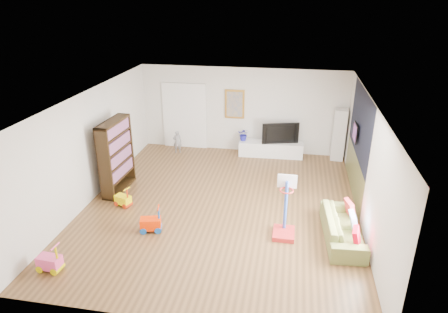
% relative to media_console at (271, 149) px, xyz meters
% --- Properties ---
extents(floor, '(6.50, 7.50, 0.00)m').
position_rel_media_console_xyz_m(floor, '(-0.96, -3.42, -0.23)').
color(floor, brown).
rests_on(floor, ground).
extents(ceiling, '(6.50, 7.50, 0.00)m').
position_rel_media_console_xyz_m(ceiling, '(-0.96, -3.42, 2.47)').
color(ceiling, white).
rests_on(ceiling, ground).
extents(wall_back, '(6.50, 0.00, 2.70)m').
position_rel_media_console_xyz_m(wall_back, '(-0.96, 0.33, 1.12)').
color(wall_back, silver).
rests_on(wall_back, ground).
extents(wall_front, '(6.50, 0.00, 2.70)m').
position_rel_media_console_xyz_m(wall_front, '(-0.96, -7.17, 1.12)').
color(wall_front, white).
rests_on(wall_front, ground).
extents(wall_left, '(0.00, 7.50, 2.70)m').
position_rel_media_console_xyz_m(wall_left, '(-4.21, -3.42, 1.12)').
color(wall_left, silver).
rests_on(wall_left, ground).
extents(wall_right, '(0.00, 7.50, 2.70)m').
position_rel_media_console_xyz_m(wall_right, '(2.29, -3.42, 1.12)').
color(wall_right, white).
rests_on(wall_right, ground).
extents(navy_accent, '(0.01, 3.20, 1.70)m').
position_rel_media_console_xyz_m(navy_accent, '(2.27, -2.02, 1.62)').
color(navy_accent, black).
rests_on(navy_accent, wall_right).
extents(olive_wainscot, '(0.01, 3.20, 1.00)m').
position_rel_media_console_xyz_m(olive_wainscot, '(2.27, -2.02, 0.27)').
color(olive_wainscot, brown).
rests_on(olive_wainscot, wall_right).
extents(doorway, '(1.45, 0.06, 2.10)m').
position_rel_media_console_xyz_m(doorway, '(-2.86, 0.29, 0.82)').
color(doorway, white).
rests_on(doorway, ground).
extents(painting_back, '(0.62, 0.06, 0.92)m').
position_rel_media_console_xyz_m(painting_back, '(-1.21, 0.29, 1.32)').
color(painting_back, gold).
rests_on(painting_back, wall_back).
extents(artwork_right, '(0.04, 0.56, 0.46)m').
position_rel_media_console_xyz_m(artwork_right, '(2.21, -1.82, 1.32)').
color(artwork_right, '#7F3F8C').
rests_on(artwork_right, wall_right).
extents(media_console, '(2.01, 0.57, 0.47)m').
position_rel_media_console_xyz_m(media_console, '(0.00, 0.00, 0.00)').
color(media_console, white).
rests_on(media_console, ground).
extents(tall_cabinet, '(0.39, 0.39, 1.61)m').
position_rel_media_console_xyz_m(tall_cabinet, '(2.04, 0.09, 0.57)').
color(tall_cabinet, silver).
rests_on(tall_cabinet, ground).
extents(bookshelf, '(0.39, 1.32, 1.90)m').
position_rel_media_console_xyz_m(bookshelf, '(-3.77, -3.02, 0.72)').
color(bookshelf, black).
rests_on(bookshelf, ground).
extents(sofa, '(0.85, 1.91, 0.54)m').
position_rel_media_console_xyz_m(sofa, '(1.81, -4.32, 0.04)').
color(sofa, olive).
rests_on(sofa, ground).
extents(basketball_hoop, '(0.47, 0.57, 1.36)m').
position_rel_media_console_xyz_m(basketball_hoop, '(0.59, -4.42, 0.45)').
color(basketball_hoop, red).
rests_on(basketball_hoop, ground).
extents(ride_on_yellow, '(0.44, 0.35, 0.51)m').
position_rel_media_console_xyz_m(ride_on_yellow, '(-3.33, -3.82, 0.02)').
color(ride_on_yellow, '#FEE600').
rests_on(ride_on_yellow, ground).
extents(ride_on_orange, '(0.50, 0.38, 0.59)m').
position_rel_media_console_xyz_m(ride_on_orange, '(-2.28, -4.76, 0.06)').
color(ride_on_orange, '#FC3100').
rests_on(ride_on_orange, ground).
extents(ride_on_pink, '(0.45, 0.30, 0.58)m').
position_rel_media_console_xyz_m(ride_on_pink, '(-3.69, -6.35, 0.06)').
color(ride_on_pink, '#F44888').
rests_on(ride_on_pink, ground).
extents(child, '(0.31, 0.25, 0.74)m').
position_rel_media_console_xyz_m(child, '(-2.98, -0.27, 0.14)').
color(child, gray).
rests_on(child, ground).
extents(tv, '(1.14, 0.46, 0.66)m').
position_rel_media_console_xyz_m(tv, '(0.25, 0.03, 0.56)').
color(tv, black).
rests_on(tv, media_console).
extents(vase_plant, '(0.38, 0.34, 0.40)m').
position_rel_media_console_xyz_m(vase_plant, '(-0.87, -0.01, 0.43)').
color(vase_plant, '#1B1A9A').
rests_on(vase_plant, media_console).
extents(pillow_left, '(0.17, 0.37, 0.36)m').
position_rel_media_console_xyz_m(pillow_left, '(2.00, -4.87, 0.20)').
color(pillow_left, '#B90219').
rests_on(pillow_left, sofa).
extents(pillow_center, '(0.13, 0.41, 0.40)m').
position_rel_media_console_xyz_m(pillow_center, '(2.01, -4.32, 0.20)').
color(pillow_center, white).
rests_on(pillow_center, sofa).
extents(pillow_right, '(0.19, 0.37, 0.36)m').
position_rel_media_console_xyz_m(pillow_right, '(2.00, -3.74, 0.20)').
color(pillow_right, red).
rests_on(pillow_right, sofa).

